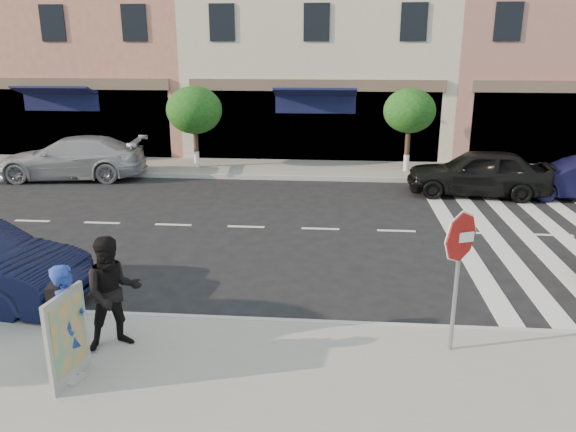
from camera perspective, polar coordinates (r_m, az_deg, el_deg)
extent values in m
plane|color=black|center=(11.22, 2.66, -7.75)|extent=(120.00, 120.00, 0.00)
cube|color=gray|center=(7.93, 1.47, -18.68)|extent=(60.00, 4.50, 0.15)
cube|color=gray|center=(21.68, 3.89, 4.71)|extent=(60.00, 3.00, 0.15)
cube|color=beige|center=(27.20, 3.30, 18.73)|extent=(11.00, 9.00, 11.00)
cylinder|color=#473323|center=(21.98, -9.32, 7.01)|extent=(0.18, 0.18, 1.60)
cylinder|color=silver|center=(22.07, -9.26, 5.74)|extent=(0.20, 0.20, 0.60)
ellipsoid|color=#124012|center=(21.78, -9.50, 10.57)|extent=(2.10, 2.10, 1.79)
cylinder|color=#473323|center=(21.46, 12.01, 6.77)|extent=(0.18, 0.18, 1.71)
cylinder|color=silver|center=(21.57, 11.92, 5.33)|extent=(0.20, 0.20, 0.60)
ellipsoid|color=#124012|center=(21.27, 12.24, 10.42)|extent=(1.90, 1.90, 1.62)
cylinder|color=gray|center=(8.90, 16.66, -7.11)|extent=(0.09, 0.09, 2.05)
cylinder|color=white|center=(8.59, 17.14, -2.02)|extent=(0.74, 0.33, 0.80)
cylinder|color=#9E1411|center=(8.57, 17.17, -2.07)|extent=(0.70, 0.32, 0.74)
cube|color=white|center=(8.54, 17.21, -2.13)|extent=(0.39, 0.18, 0.15)
imported|color=navy|center=(8.63, -21.27, -9.76)|extent=(0.50, 0.67, 1.67)
imported|color=black|center=(9.08, -17.36, -7.47)|extent=(1.11, 1.04, 1.81)
cube|color=beige|center=(8.82, -21.04, -15.17)|extent=(0.35, 0.35, 0.04)
cube|color=beige|center=(8.50, -21.52, -11.44)|extent=(0.18, 0.88, 1.34)
cube|color=#D88C3F|center=(8.46, -21.33, -11.18)|extent=(0.12, 0.72, 1.03)
imported|color=#A1A1A7|center=(21.87, -21.11, 5.53)|extent=(5.41, 2.66, 1.51)
imported|color=black|center=(19.08, 18.77, 4.23)|extent=(4.60, 2.19, 1.52)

